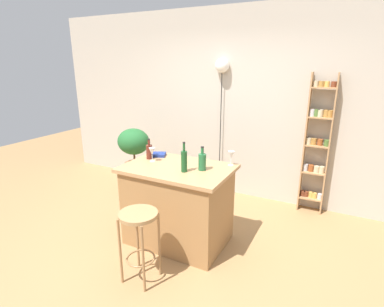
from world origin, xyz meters
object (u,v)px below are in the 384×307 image
at_px(plant_stool, 136,185).
at_px(potted_plant, 134,146).
at_px(wine_glass_center, 231,155).
at_px(pendant_globe_light, 222,67).
at_px(bottle_soda_blue, 184,161).
at_px(wine_glass_left, 152,152).
at_px(bottle_olive_oil, 202,161).
at_px(bottle_vinegar, 149,151).
at_px(bar_stool, 139,230).
at_px(cookbook, 157,154).
at_px(spice_shelf, 317,145).

xyz_separation_m(plant_stool, potted_plant, (0.00, 0.00, 0.63)).
bearing_deg(wine_glass_center, pendant_globe_light, 116.94).
xyz_separation_m(bottle_soda_blue, wine_glass_center, (0.37, 0.42, -0.00)).
bearing_deg(wine_glass_left, bottle_olive_oil, 0.16).
bearing_deg(bottle_vinegar, bar_stool, -61.81).
xyz_separation_m(plant_stool, bottle_soda_blue, (1.34, -0.87, 0.86)).
distance_m(bar_stool, cookbook, 1.15).
height_order(cookbook, pendant_globe_light, pendant_globe_light).
xyz_separation_m(wine_glass_left, cookbook, (-0.07, 0.20, -0.10)).
bearing_deg(bar_stool, potted_plant, 128.70).
relative_size(spice_shelf, pendant_globe_light, 0.92).
distance_m(plant_stool, wine_glass_left, 1.41).
distance_m(plant_stool, pendant_globe_light, 2.21).
bearing_deg(bottle_soda_blue, plant_stool, 147.02).
xyz_separation_m(bottle_soda_blue, cookbook, (-0.57, 0.34, -0.10)).
height_order(plant_stool, bottle_vinegar, bottle_vinegar).
distance_m(cookbook, pendant_globe_light, 1.68).
xyz_separation_m(spice_shelf, bottle_olive_oil, (-1.00, -1.48, 0.05)).
bearing_deg(spice_shelf, wine_glass_left, -137.98).
distance_m(wine_glass_center, cookbook, 0.94).
bearing_deg(bar_stool, pendant_globe_light, 93.26).
relative_size(bottle_soda_blue, wine_glass_left, 1.97).
relative_size(bottle_olive_oil, cookbook, 1.24).
distance_m(bar_stool, bottle_vinegar, 1.07).
height_order(bar_stool, wine_glass_left, wine_glass_left).
bearing_deg(wine_glass_center, plant_stool, 165.08).
relative_size(bottle_vinegar, pendant_globe_light, 0.12).
height_order(plant_stool, pendant_globe_light, pendant_globe_light).
xyz_separation_m(plant_stool, bottle_vinegar, (0.76, -0.67, 0.83)).
bearing_deg(wine_glass_center, bar_stool, -114.99).
xyz_separation_m(bottle_soda_blue, wine_glass_left, (-0.49, 0.13, -0.00)).
bearing_deg(bar_stool, cookbook, 114.12).
height_order(spice_shelf, pendant_globe_light, pendant_globe_light).
xyz_separation_m(bar_stool, bottle_olive_oil, (0.27, 0.78, 0.48)).
bearing_deg(potted_plant, spice_shelf, 16.50).
distance_m(potted_plant, bottle_vinegar, 1.03).
height_order(bar_stool, potted_plant, potted_plant).
bearing_deg(cookbook, bottle_olive_oil, -37.51).
xyz_separation_m(bar_stool, plant_stool, (-1.21, 1.52, -0.35)).
bearing_deg(wine_glass_left, bottle_vinegar, 141.28).
height_order(plant_stool, wine_glass_left, wine_glass_left).
height_order(bar_stool, wine_glass_center, wine_glass_center).
bearing_deg(pendant_globe_light, spice_shelf, -1.48).
height_order(wine_glass_left, pendant_globe_light, pendant_globe_light).
distance_m(bar_stool, plant_stool, 1.97).
relative_size(wine_glass_left, wine_glass_center, 1.00).
distance_m(bottle_vinegar, wine_glass_center, 0.97).
bearing_deg(pendant_globe_light, wine_glass_center, -63.06).
height_order(spice_shelf, bottle_vinegar, spice_shelf).
xyz_separation_m(bottle_vinegar, cookbook, (0.02, 0.13, -0.07)).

